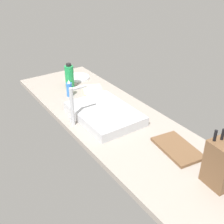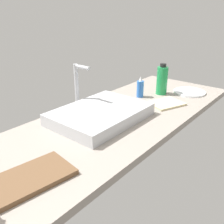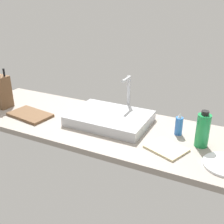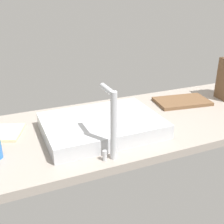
{
  "view_description": "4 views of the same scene",
  "coord_description": "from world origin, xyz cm",
  "px_view_note": "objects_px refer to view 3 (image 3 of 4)",
  "views": [
    {
      "loc": [
        -133.2,
        91.72,
        99.41
      ],
      "look_at": [
        -2.17,
        2.47,
        9.96
      ],
      "focal_mm": 44.92,
      "sensor_mm": 36.0,
      "label": 1
    },
    {
      "loc": [
        -86.11,
        -77.11,
        59.15
      ],
      "look_at": [
        4.48,
        -2.58,
        9.53
      ],
      "focal_mm": 40.66,
      "sensor_mm": 36.0,
      "label": 2
    },
    {
      "loc": [
        76.36,
        -137.52,
        80.47
      ],
      "look_at": [
        7.06,
        1.52,
        12.78
      ],
      "focal_mm": 44.31,
      "sensor_mm": 36.0,
      "label": 3
    },
    {
      "loc": [
        42.38,
        105.67,
        59.69
      ],
      "look_at": [
        -2.69,
        0.36,
        10.07
      ],
      "focal_mm": 44.68,
      "sensor_mm": 36.0,
      "label": 4
    }
  ],
  "objects_px": {
    "knife_block": "(0,91)",
    "water_bottle": "(203,130)",
    "cutting_board": "(30,115)",
    "dish_towel": "(166,148)",
    "faucet": "(128,92)",
    "soap_bottle": "(179,125)",
    "sink_basin": "(110,118)"
  },
  "relations": [
    {
      "from": "faucet",
      "to": "soap_bottle",
      "type": "distance_m",
      "value": 0.43
    },
    {
      "from": "faucet",
      "to": "water_bottle",
      "type": "xyz_separation_m",
      "value": [
        0.54,
        -0.24,
        -0.05
      ]
    },
    {
      "from": "sink_basin",
      "to": "water_bottle",
      "type": "distance_m",
      "value": 0.58
    },
    {
      "from": "water_bottle",
      "to": "dish_towel",
      "type": "relative_size",
      "value": 1.05
    },
    {
      "from": "faucet",
      "to": "dish_towel",
      "type": "bearing_deg",
      "value": -43.43
    },
    {
      "from": "cutting_board",
      "to": "knife_block",
      "type": "bearing_deg",
      "value": 172.11
    },
    {
      "from": "sink_basin",
      "to": "water_bottle",
      "type": "bearing_deg",
      "value": -3.58
    },
    {
      "from": "sink_basin",
      "to": "faucet",
      "type": "distance_m",
      "value": 0.24
    },
    {
      "from": "cutting_board",
      "to": "soap_bottle",
      "type": "distance_m",
      "value": 0.98
    },
    {
      "from": "water_bottle",
      "to": "soap_bottle",
      "type": "bearing_deg",
      "value": 151.92
    },
    {
      "from": "water_bottle",
      "to": "dish_towel",
      "type": "bearing_deg",
      "value": -142.35
    },
    {
      "from": "water_bottle",
      "to": "sink_basin",
      "type": "bearing_deg",
      "value": 176.42
    },
    {
      "from": "faucet",
      "to": "cutting_board",
      "type": "bearing_deg",
      "value": -148.4
    },
    {
      "from": "faucet",
      "to": "cutting_board",
      "type": "height_order",
      "value": "faucet"
    },
    {
      "from": "knife_block",
      "to": "cutting_board",
      "type": "height_order",
      "value": "knife_block"
    },
    {
      "from": "cutting_board",
      "to": "dish_towel",
      "type": "relative_size",
      "value": 1.46
    },
    {
      "from": "knife_block",
      "to": "cutting_board",
      "type": "bearing_deg",
      "value": -2.33
    },
    {
      "from": "faucet",
      "to": "cutting_board",
      "type": "distance_m",
      "value": 0.68
    },
    {
      "from": "faucet",
      "to": "knife_block",
      "type": "relative_size",
      "value": 0.91
    },
    {
      "from": "knife_block",
      "to": "soap_bottle",
      "type": "bearing_deg",
      "value": 12.21
    },
    {
      "from": "knife_block",
      "to": "faucet",
      "type": "bearing_deg",
      "value": 25.17
    },
    {
      "from": "sink_basin",
      "to": "water_bottle",
      "type": "height_order",
      "value": "water_bottle"
    },
    {
      "from": "dish_towel",
      "to": "knife_block",
      "type": "bearing_deg",
      "value": 177.66
    },
    {
      "from": "faucet",
      "to": "dish_towel",
      "type": "height_order",
      "value": "faucet"
    },
    {
      "from": "knife_block",
      "to": "water_bottle",
      "type": "bearing_deg",
      "value": 8.42
    },
    {
      "from": "soap_bottle",
      "to": "knife_block",
      "type": "bearing_deg",
      "value": -173.35
    },
    {
      "from": "sink_basin",
      "to": "faucet",
      "type": "relative_size",
      "value": 1.91
    },
    {
      "from": "soap_bottle",
      "to": "water_bottle",
      "type": "height_order",
      "value": "water_bottle"
    },
    {
      "from": "knife_block",
      "to": "water_bottle",
      "type": "height_order",
      "value": "knife_block"
    },
    {
      "from": "sink_basin",
      "to": "dish_towel",
      "type": "xyz_separation_m",
      "value": [
        0.42,
        -0.16,
        -0.03
      ]
    },
    {
      "from": "cutting_board",
      "to": "dish_towel",
      "type": "bearing_deg",
      "value": -0.58
    },
    {
      "from": "sink_basin",
      "to": "soap_bottle",
      "type": "bearing_deg",
      "value": 5.36
    }
  ]
}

